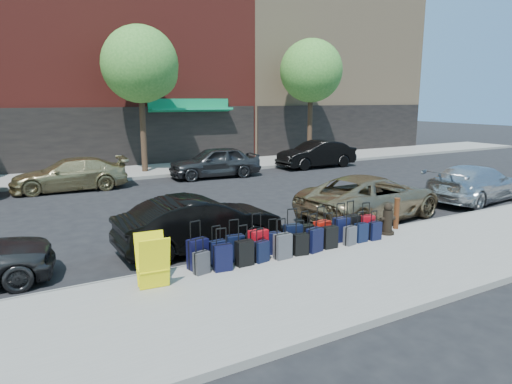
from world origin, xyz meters
TOP-DOWN VIEW (x-y plane):
  - ground at (0.00, 0.00)m, footprint 120.00×120.00m
  - sidewalk_near at (0.00, -6.50)m, footprint 60.00×4.00m
  - sidewalk_far at (0.00, 10.00)m, footprint 60.00×4.00m
  - curb_near at (0.00, -4.48)m, footprint 60.00×0.08m
  - curb_far at (0.00, 7.98)m, footprint 60.00×0.08m
  - building_center at (0.00, 17.99)m, footprint 17.00×12.85m
  - building_right at (16.00, 17.99)m, footprint 15.00×12.12m
  - tree_center at (0.64, 9.50)m, footprint 3.80×3.80m
  - tree_right at (11.14, 9.50)m, footprint 3.80×3.80m
  - suitcase_front_0 at (-2.46, -4.78)m, footprint 0.48×0.31m
  - suitcase_front_1 at (-1.98, -4.79)m, footprint 0.39×0.23m
  - suitcase_front_2 at (-1.52, -4.75)m, footprint 0.42×0.26m
  - suitcase_front_3 at (-0.93, -4.79)m, footprint 0.46×0.29m
  - suitcase_front_4 at (-0.50, -4.78)m, footprint 0.38×0.24m
  - suitcase_front_5 at (0.07, -4.77)m, footprint 0.47×0.32m
  - suitcase_front_6 at (0.46, -4.78)m, footprint 0.40×0.24m
  - suitcase_front_7 at (0.95, -4.80)m, footprint 0.44×0.27m
  - suitcase_front_8 at (1.58, -4.82)m, footprint 0.44×0.25m
  - suitcase_front_9 at (1.95, -4.78)m, footprint 0.45×0.28m
  - suitcase_front_10 at (2.44, -4.84)m, footprint 0.42×0.27m
  - suitcase_back_0 at (-2.51, -5.11)m, footprint 0.36×0.26m
  - suitcase_back_1 at (-2.04, -5.17)m, footprint 0.42×0.28m
  - suitcase_back_2 at (-1.48, -5.13)m, footprint 0.39×0.23m
  - suitcase_back_3 at (-1.03, -5.12)m, footprint 0.36×0.25m
  - suitcase_back_4 at (-0.49, -5.17)m, footprint 0.41×0.25m
  - suitcase_back_5 at (0.03, -5.17)m, footprint 0.38×0.27m
  - suitcase_back_6 at (0.45, -5.15)m, footprint 0.44×0.31m
  - suitcase_back_7 at (0.96, -5.11)m, footprint 0.39×0.23m
  - suitcase_back_8 at (1.57, -5.16)m, footprint 0.36×0.25m
  - suitcase_back_9 at (1.99, -5.12)m, footprint 0.34×0.20m
  - suitcase_back_10 at (2.43, -5.16)m, footprint 0.33×0.20m
  - fire_hydrant at (3.12, -4.93)m, footprint 0.45×0.39m
  - bollard at (3.73, -4.67)m, footprint 0.17×0.17m
  - display_rack at (-3.62, -5.27)m, footprint 0.64×0.70m
  - car_near_1 at (-1.75, -3.22)m, footprint 4.28×1.58m
  - car_near_2 at (4.29, -3.04)m, footprint 5.43×3.02m
  - car_near_3 at (9.55, -3.09)m, footprint 4.98×2.54m
  - car_far_1 at (-3.50, 6.83)m, footprint 4.83×2.24m
  - car_far_2 at (3.24, 6.79)m, footprint 4.64×2.19m
  - car_far_3 at (9.66, 6.99)m, footprint 4.60×1.64m

SIDE VIEW (x-z plane):
  - ground at x=0.00m, z-range 0.00..0.00m
  - sidewalk_near at x=0.00m, z-range 0.00..0.15m
  - sidewalk_far at x=0.00m, z-range 0.00..0.15m
  - curb_near at x=0.00m, z-range 0.00..0.15m
  - curb_far at x=0.00m, z-range 0.00..0.15m
  - suitcase_back_10 at x=2.43m, z-range 0.00..0.79m
  - suitcase_back_8 at x=1.57m, z-range 0.00..0.79m
  - suitcase_back_0 at x=-2.51m, z-range 0.00..0.79m
  - suitcase_back_3 at x=-1.03m, z-range 0.00..0.80m
  - suitcase_back_9 at x=1.99m, z-range 0.00..0.80m
  - suitcase_back_5 at x=0.03m, z-range -0.01..0.83m
  - suitcase_front_4 at x=-0.50m, z-range -0.01..0.85m
  - suitcase_back_7 at x=0.96m, z-range -0.02..0.88m
  - suitcase_front_1 at x=-1.98m, z-range -0.02..0.88m
  - suitcase_back_2 at x=-1.48m, z-range -0.02..0.90m
  - suitcase_front_6 at x=0.46m, z-range -0.02..0.91m
  - suitcase_back_1 at x=-2.04m, z-range -0.03..0.92m
  - suitcase_front_10 at x=2.44m, z-range -0.03..0.92m
  - suitcase_back_6 at x=0.45m, z-range -0.03..0.92m
  - suitcase_back_4 at x=-0.49m, z-range -0.03..0.93m
  - suitcase_front_2 at x=-1.52m, z-range -0.03..0.94m
  - suitcase_front_7 at x=0.95m, z-range -0.04..0.97m
  - suitcase_front_8 at x=1.58m, z-range -0.04..0.98m
  - suitcase_front_9 at x=1.95m, z-range -0.04..0.99m
  - suitcase_front_5 at x=0.07m, z-range -0.04..1.00m
  - suitcase_front_3 at x=-0.93m, z-range -0.05..1.01m
  - suitcase_front_0 at x=-2.46m, z-range -0.05..1.02m
  - fire_hydrant at x=3.12m, z-range 0.12..0.99m
  - bollard at x=3.73m, z-range 0.16..1.07m
  - display_rack at x=-3.62m, z-range 0.14..1.21m
  - car_far_1 at x=-3.50m, z-range 0.00..1.37m
  - car_near_3 at x=9.55m, z-range 0.00..1.38m
  - car_near_1 at x=-1.75m, z-range 0.00..1.40m
  - car_near_2 at x=4.29m, z-range 0.00..1.44m
  - car_far_3 at x=9.66m, z-range 0.00..1.51m
  - car_far_2 at x=3.24m, z-range 0.00..1.53m
  - tree_center at x=0.64m, z-range 1.78..9.05m
  - tree_right at x=11.14m, z-range 1.78..9.05m
  - building_right at x=16.00m, z-range -0.02..17.98m
  - building_center at x=0.00m, z-range -0.02..19.98m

